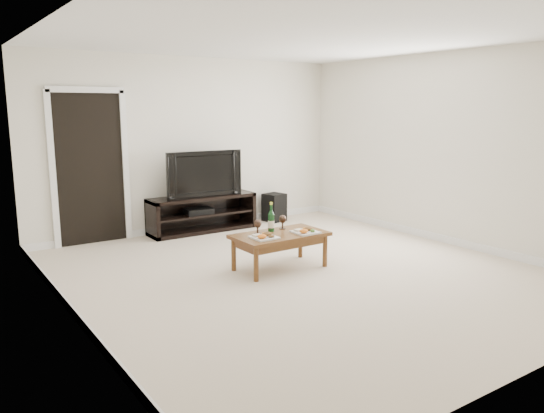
{
  "coord_description": "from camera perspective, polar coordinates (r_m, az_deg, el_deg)",
  "views": [
    {
      "loc": [
        -3.55,
        -4.6,
        1.86
      ],
      "look_at": [
        -0.06,
        0.51,
        0.7
      ],
      "focal_mm": 35.0,
      "sensor_mm": 36.0,
      "label": 1
    }
  ],
  "objects": [
    {
      "name": "wine_bottle",
      "position": [
        6.22,
        -0.09,
        -1.11
      ],
      "size": [
        0.07,
        0.07,
        0.35
      ],
      "primitive_type": "cylinder",
      "color": "#0F3815",
      "rests_on": "coffee_table"
    },
    {
      "name": "av_receiver",
      "position": [
        8.05,
        -7.9,
        -0.47
      ],
      "size": [
        0.44,
        0.35,
        0.08
      ],
      "primitive_type": "cube",
      "rotation": [
        0.0,
        0.0,
        -0.14
      ],
      "color": "black",
      "rests_on": "media_console"
    },
    {
      "name": "media_console",
      "position": [
        8.1,
        -7.49,
        -0.76
      ],
      "size": [
        1.66,
        0.45,
        0.55
      ],
      "primitive_type": "cube",
      "color": "black",
      "rests_on": "ground"
    },
    {
      "name": "plate_left",
      "position": [
        5.93,
        -0.85,
        -3.11
      ],
      "size": [
        0.27,
        0.27,
        0.07
      ],
      "primitive_type": "cube",
      "color": "white",
      "rests_on": "coffee_table"
    },
    {
      "name": "television",
      "position": [
        8.0,
        -7.59,
        3.57
      ],
      "size": [
        1.19,
        0.2,
        0.68
      ],
      "primitive_type": "imported",
      "rotation": [
        0.0,
        0.0,
        -0.03
      ],
      "color": "black",
      "rests_on": "media_console"
    },
    {
      "name": "subwoofer",
      "position": [
        8.77,
        0.24,
        -0.09
      ],
      "size": [
        0.36,
        0.36,
        0.46
      ],
      "primitive_type": "cube",
      "rotation": [
        0.0,
        0.0,
        0.19
      ],
      "color": "black",
      "rests_on": "ground"
    },
    {
      "name": "ceiling",
      "position": [
        5.86,
        3.51,
        18.05
      ],
      "size": [
        5.0,
        5.5,
        0.04
      ],
      "primitive_type": "cube",
      "color": "white",
      "rests_on": "back_wall"
    },
    {
      "name": "back_wall",
      "position": [
        8.2,
        -8.63,
        6.59
      ],
      "size": [
        5.0,
        0.04,
        2.6
      ],
      "primitive_type": "cube",
      "color": "white",
      "rests_on": "ground"
    },
    {
      "name": "floor",
      "position": [
        6.1,
        3.23,
        -7.15
      ],
      "size": [
        5.5,
        5.5,
        0.0
      ],
      "primitive_type": "plane",
      "color": "beige",
      "rests_on": "ground"
    },
    {
      "name": "coffee_table",
      "position": [
        6.2,
        0.86,
        -4.81
      ],
      "size": [
        1.1,
        0.6,
        0.42
      ],
      "primitive_type": "cube",
      "rotation": [
        0.0,
        0.0,
        0.01
      ],
      "color": "brown",
      "rests_on": "ground"
    },
    {
      "name": "goblet_right",
      "position": [
        6.37,
        1.14,
        -1.67
      ],
      "size": [
        0.09,
        0.09,
        0.17
      ],
      "primitive_type": null,
      "color": "#33231C",
      "rests_on": "coffee_table"
    },
    {
      "name": "goblet_left",
      "position": [
        6.12,
        -1.56,
        -2.18
      ],
      "size": [
        0.09,
        0.09,
        0.17
      ],
      "primitive_type": null,
      "color": "#33231C",
      "rests_on": "coffee_table"
    },
    {
      "name": "plate_right",
      "position": [
        6.19,
        3.62,
        -2.54
      ],
      "size": [
        0.27,
        0.27,
        0.07
      ],
      "primitive_type": "cube",
      "color": "white",
      "rests_on": "coffee_table"
    },
    {
      "name": "doorway",
      "position": [
        7.65,
        -18.99,
        3.78
      ],
      "size": [
        0.9,
        0.02,
        2.05
      ],
      "primitive_type": "cube",
      "color": "black",
      "rests_on": "ground"
    }
  ]
}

